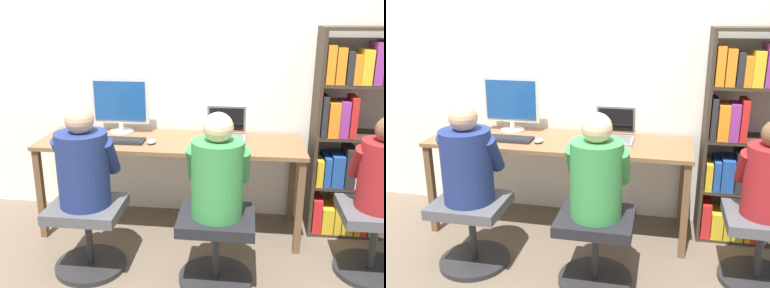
{
  "view_description": "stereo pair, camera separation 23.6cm",
  "coord_description": "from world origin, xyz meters",
  "views": [
    {
      "loc": [
        0.55,
        -2.8,
        1.72
      ],
      "look_at": [
        0.19,
        0.14,
        0.78
      ],
      "focal_mm": 40.0,
      "sensor_mm": 36.0,
      "label": 1
    },
    {
      "loc": [
        0.78,
        -2.76,
        1.72
      ],
      "look_at": [
        0.19,
        0.14,
        0.78
      ],
      "focal_mm": 40.0,
      "sensor_mm": 36.0,
      "label": 2
    }
  ],
  "objects": [
    {
      "name": "ground_plane",
      "position": [
        0.0,
        0.0,
        0.0
      ],
      "size": [
        14.0,
        14.0,
        0.0
      ],
      "primitive_type": "plane",
      "color": "brown"
    },
    {
      "name": "keyboard",
      "position": [
        -0.4,
        0.21,
        0.76
      ],
      "size": [
        0.43,
        0.15,
        0.03
      ],
      "color": "#232326",
      "rests_on": "desk"
    },
    {
      "name": "wall_back",
      "position": [
        0.0,
        0.67,
        1.3
      ],
      "size": [
        10.0,
        0.05,
        2.6
      ],
      "color": "white",
      "rests_on": "ground_plane"
    },
    {
      "name": "computer_mouse_by_keyboard",
      "position": [
        -0.13,
        0.2,
        0.76
      ],
      "size": [
        0.07,
        0.09,
        0.03
      ],
      "color": "#99999E",
      "rests_on": "desk"
    },
    {
      "name": "desktop_monitor",
      "position": [
        -0.44,
        0.48,
        0.98
      ],
      "size": [
        0.47,
        0.2,
        0.45
      ],
      "color": "beige",
      "rests_on": "desk"
    },
    {
      "name": "laptop",
      "position": [
        0.42,
        0.4,
        0.8
      ],
      "size": [
        0.3,
        0.32,
        0.25
      ],
      "color": "gray",
      "rests_on": "desk"
    },
    {
      "name": "office_chair_side",
      "position": [
        1.44,
        -0.15,
        0.28
      ],
      "size": [
        0.49,
        0.49,
        0.48
      ],
      "color": "#262628",
      "rests_on": "ground_plane"
    },
    {
      "name": "office_chair_right",
      "position": [
        0.41,
        -0.38,
        0.28
      ],
      "size": [
        0.49,
        0.49,
        0.48
      ],
      "color": "#262628",
      "rests_on": "ground_plane"
    },
    {
      "name": "person_near_shelf",
      "position": [
        1.44,
        -0.15,
        0.74
      ],
      "size": [
        0.37,
        0.32,
        0.61
      ],
      "color": "maroon",
      "rests_on": "office_chair_side"
    },
    {
      "name": "office_chair_left",
      "position": [
        -0.46,
        -0.33,
        0.28
      ],
      "size": [
        0.49,
        0.49,
        0.48
      ],
      "color": "#262628",
      "rests_on": "ground_plane"
    },
    {
      "name": "bookshelf",
      "position": [
        1.41,
        0.42,
        0.79
      ],
      "size": [
        0.83,
        0.34,
        1.6
      ],
      "color": "#382D23",
      "rests_on": "ground_plane"
    },
    {
      "name": "desk",
      "position": [
        0.0,
        0.3,
        0.67
      ],
      "size": [
        2.02,
        0.6,
        0.75
      ],
      "color": "brown",
      "rests_on": "ground_plane"
    },
    {
      "name": "person_at_monitor",
      "position": [
        -0.46,
        -0.32,
        0.77
      ],
      "size": [
        0.41,
        0.35,
        0.67
      ],
      "color": "navy",
      "rests_on": "office_chair_left"
    },
    {
      "name": "person_at_laptop",
      "position": [
        0.41,
        -0.37,
        0.76
      ],
      "size": [
        0.39,
        0.34,
        0.66
      ],
      "color": "#388C47",
      "rests_on": "office_chair_right"
    }
  ]
}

